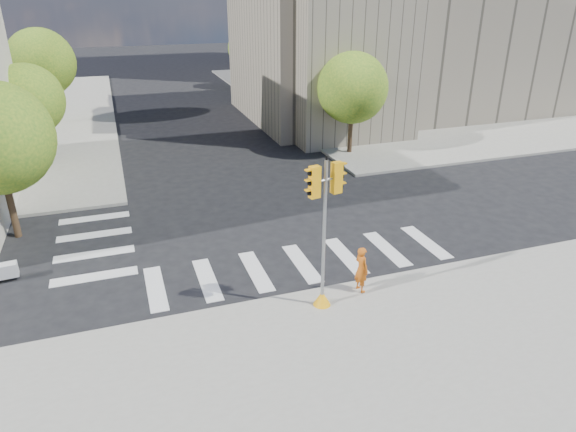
% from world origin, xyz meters
% --- Properties ---
extents(ground, '(160.00, 160.00, 0.00)m').
position_xyz_m(ground, '(0.00, 0.00, 0.00)').
color(ground, black).
rests_on(ground, ground).
extents(sidewalk_far_right, '(28.00, 40.00, 0.15)m').
position_xyz_m(sidewalk_far_right, '(20.00, 26.00, 0.07)').
color(sidewalk_far_right, gray).
rests_on(sidewalk_far_right, ground).
extents(civic_building, '(26.00, 16.00, 19.39)m').
position_xyz_m(civic_building, '(15.59, 19.12, 7.26)').
color(civic_building, gray).
rests_on(civic_building, ground).
extents(tree_lw_mid, '(4.00, 4.00, 5.77)m').
position_xyz_m(tree_lw_mid, '(-10.50, 14.00, 3.76)').
color(tree_lw_mid, '#382616').
rests_on(tree_lw_mid, ground).
extents(tree_lw_far, '(4.80, 4.80, 6.95)m').
position_xyz_m(tree_lw_far, '(-10.50, 24.00, 4.54)').
color(tree_lw_far, '#382616').
rests_on(tree_lw_far, ground).
extents(tree_re_near, '(4.20, 4.20, 6.16)m').
position_xyz_m(tree_re_near, '(7.50, 10.00, 4.05)').
color(tree_re_near, '#382616').
rests_on(tree_re_near, ground).
extents(tree_re_mid, '(4.60, 4.60, 6.66)m').
position_xyz_m(tree_re_mid, '(7.50, 22.00, 4.35)').
color(tree_re_mid, '#382616').
rests_on(tree_re_mid, ground).
extents(tree_re_far, '(4.00, 4.00, 5.88)m').
position_xyz_m(tree_re_far, '(7.50, 34.00, 3.87)').
color(tree_re_far, '#382616').
rests_on(tree_re_far, ground).
extents(lamp_near, '(0.35, 0.18, 8.11)m').
position_xyz_m(lamp_near, '(8.00, 14.00, 4.58)').
color(lamp_near, black).
rests_on(lamp_near, sidewalk_far_right).
extents(lamp_far, '(0.35, 0.18, 8.11)m').
position_xyz_m(lamp_far, '(8.00, 28.00, 4.58)').
color(lamp_far, black).
rests_on(lamp_far, sidewalk_far_right).
extents(traffic_signal, '(1.08, 0.56, 4.99)m').
position_xyz_m(traffic_signal, '(-0.53, -4.98, 2.29)').
color(traffic_signal, '#FFAA0D').
rests_on(traffic_signal, sidewalk_near).
extents(photographer, '(0.49, 0.65, 1.62)m').
position_xyz_m(photographer, '(1.03, -4.60, 0.96)').
color(photographer, '#C05712').
rests_on(photographer, sidewalk_near).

